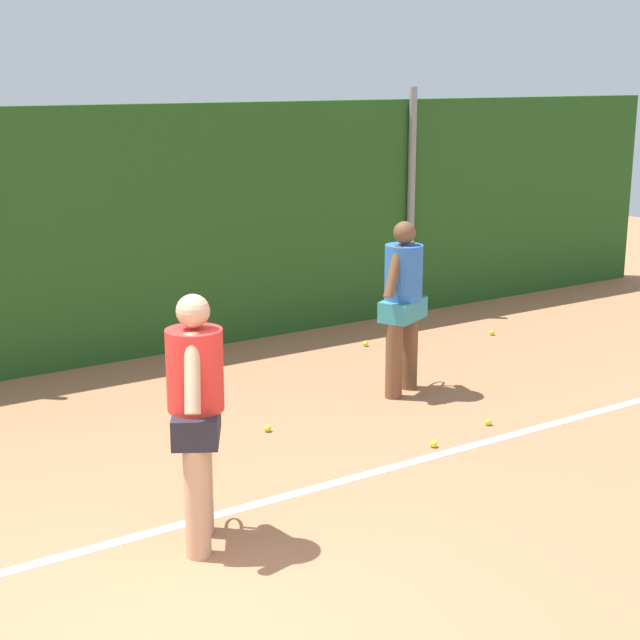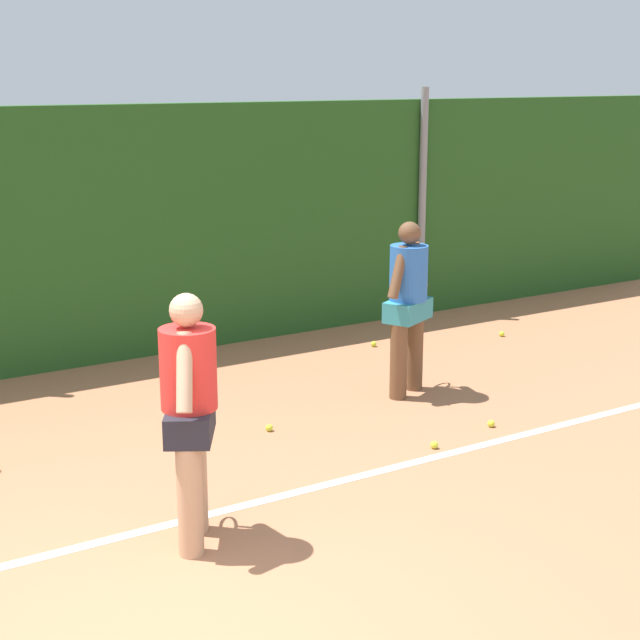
# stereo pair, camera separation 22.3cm
# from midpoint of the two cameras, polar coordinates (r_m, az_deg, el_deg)

# --- Properties ---
(ground_plane) EXTENTS (31.67, 31.67, 0.00)m
(ground_plane) POSITION_cam_midpoint_polar(r_m,az_deg,el_deg) (7.13, -15.48, -12.18)
(ground_plane) COLOR #B2704C
(fence_post_right) EXTENTS (0.10, 0.10, 2.96)m
(fence_post_right) POSITION_cam_midpoint_polar(r_m,az_deg,el_deg) (12.66, 4.88, 6.85)
(fence_post_right) COLOR gray
(fence_post_right) RESTS_ON ground_plane
(court_baseline_paint) EXTENTS (15.04, 0.10, 0.01)m
(court_baseline_paint) POSITION_cam_midpoint_polar(r_m,az_deg,el_deg) (6.89, -14.76, -13.06)
(court_baseline_paint) COLOR white
(court_baseline_paint) RESTS_ON ground_plane
(player_foreground_near) EXTENTS (0.52, 0.74, 1.75)m
(player_foreground_near) POSITION_cam_midpoint_polar(r_m,az_deg,el_deg) (6.46, -8.31, -5.15)
(player_foreground_near) COLOR tan
(player_foreground_near) RESTS_ON ground_plane
(player_midcourt) EXTENTS (0.72, 0.49, 1.74)m
(player_midcourt) POSITION_cam_midpoint_polar(r_m,az_deg,el_deg) (9.53, 4.26, 1.27)
(player_midcourt) COLOR brown
(player_midcourt) RESTS_ON ground_plane
(tennis_ball_0) EXTENTS (0.07, 0.07, 0.07)m
(tennis_ball_0) POSITION_cam_midpoint_polar(r_m,az_deg,el_deg) (12.04, 9.58, -0.74)
(tennis_ball_0) COLOR #CCDB33
(tennis_ball_0) RESTS_ON ground_plane
(tennis_ball_1) EXTENTS (0.07, 0.07, 0.07)m
(tennis_ball_1) POSITION_cam_midpoint_polar(r_m,az_deg,el_deg) (8.99, 9.19, -5.95)
(tennis_ball_1) COLOR #CCDB33
(tennis_ball_1) RESTS_ON ground_plane
(tennis_ball_2) EXTENTS (0.07, 0.07, 0.07)m
(tennis_ball_2) POSITION_cam_midpoint_polar(r_m,az_deg,el_deg) (12.07, 3.47, -0.51)
(tennis_ball_2) COLOR #CCDB33
(tennis_ball_2) RESTS_ON ground_plane
(tennis_ball_5) EXTENTS (0.07, 0.07, 0.07)m
(tennis_ball_5) POSITION_cam_midpoint_polar(r_m,az_deg,el_deg) (8.42, 5.95, -7.27)
(tennis_ball_5) COLOR #CCDB33
(tennis_ball_5) RESTS_ON ground_plane
(tennis_ball_10) EXTENTS (0.07, 0.07, 0.07)m
(tennis_ball_10) POSITION_cam_midpoint_polar(r_m,az_deg,el_deg) (8.74, -3.86, -6.39)
(tennis_ball_10) COLOR #CCDB33
(tennis_ball_10) RESTS_ON ground_plane
(tennis_ball_11) EXTENTS (0.07, 0.07, 0.07)m
(tennis_ball_11) POSITION_cam_midpoint_polar(r_m,az_deg,el_deg) (11.39, 2.14, -1.40)
(tennis_ball_11) COLOR #CCDB33
(tennis_ball_11) RESTS_ON ground_plane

